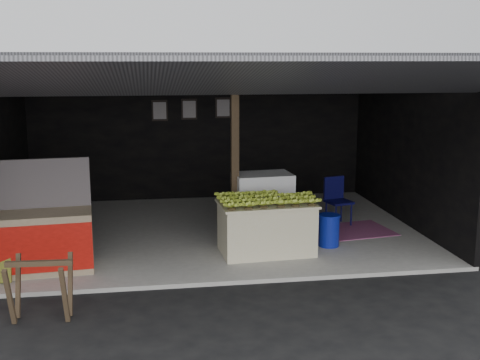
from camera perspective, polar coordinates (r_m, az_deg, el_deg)
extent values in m
plane|color=black|center=(8.08, -0.60, -9.94)|extent=(80.00, 80.00, 0.00)
cube|color=gray|center=(10.42, -2.60, -4.82)|extent=(7.00, 5.00, 0.06)
cube|color=black|center=(12.58, -3.93, 4.85)|extent=(7.00, 0.15, 2.90)
cube|color=black|center=(11.04, 15.72, 3.54)|extent=(0.15, 5.00, 2.90)
cube|color=#232326|center=(10.00, -2.75, 11.51)|extent=(7.20, 5.20, 0.12)
cube|color=#232326|center=(6.59, 0.56, 9.57)|extent=(7.40, 2.47, 0.48)
cube|color=#463523|center=(9.56, -0.49, 2.65)|extent=(0.12, 0.12, 2.85)
cube|color=beige|center=(9.08, 2.52, -4.65)|extent=(1.40, 0.89, 0.74)
cube|color=beige|center=(8.98, 2.54, -2.26)|extent=(1.47, 0.96, 0.04)
cube|color=white|center=(9.95, 2.14, -2.32)|extent=(0.98, 0.70, 1.04)
cube|color=navy|center=(9.63, 2.51, -2.47)|extent=(0.73, 0.08, 0.31)
cube|color=#B21414|center=(9.73, 2.49, -4.55)|extent=(0.47, 0.06, 0.10)
cube|color=#998466|center=(8.73, -18.68, -5.60)|extent=(1.53, 0.77, 0.83)
cube|color=red|center=(8.42, -19.05, -6.26)|extent=(1.48, 0.15, 0.65)
cube|color=white|center=(8.41, -19.06, -6.28)|extent=(0.50, 0.05, 0.17)
cube|color=#1A254F|center=(8.82, -18.70, -0.32)|extent=(1.48, 0.18, 0.69)
cube|color=#463523|center=(7.19, -21.01, -10.34)|extent=(0.07, 0.28, 0.72)
cube|color=#463523|center=(7.06, -16.30, -10.45)|extent=(0.07, 0.28, 0.72)
cube|color=#463523|center=(7.51, -20.30, -9.36)|extent=(0.07, 0.28, 0.72)
cube|color=#463523|center=(7.38, -15.79, -9.43)|extent=(0.07, 0.28, 0.72)
cube|color=#463523|center=(7.17, -18.53, -7.50)|extent=(0.74, 0.10, 0.06)
cylinder|color=navy|center=(9.53, 8.43, -4.82)|extent=(0.32, 0.32, 0.48)
cylinder|color=#0A0A3B|center=(10.54, 9.07, -3.43)|extent=(0.03, 0.03, 0.42)
cylinder|color=#0A0A3B|center=(10.71, 10.50, -3.24)|extent=(0.03, 0.03, 0.42)
cylinder|color=#0A0A3B|center=(10.80, 8.16, -3.04)|extent=(0.03, 0.03, 0.42)
cylinder|color=#0A0A3B|center=(10.97, 9.57, -2.86)|extent=(0.03, 0.03, 0.42)
cube|color=#0A0A3B|center=(10.70, 9.36, -2.06)|extent=(0.48, 0.48, 0.04)
cube|color=#0A0A3B|center=(10.80, 8.88, -0.76)|extent=(0.39, 0.14, 0.43)
cube|color=#7B1B51|center=(10.43, 10.06, -4.78)|extent=(1.63, 1.21, 0.01)
cube|color=black|center=(12.39, -7.62, 6.54)|extent=(0.32, 0.03, 0.42)
cube|color=#4C4C59|center=(12.37, -7.62, 6.54)|extent=(0.26, 0.02, 0.34)
cube|color=black|center=(12.42, -4.84, 6.71)|extent=(0.32, 0.03, 0.42)
cube|color=#4C4C59|center=(12.40, -4.83, 6.70)|extent=(0.26, 0.02, 0.34)
cube|color=black|center=(12.49, -1.61, 6.86)|extent=(0.32, 0.03, 0.42)
cube|color=#4C4C59|center=(12.47, -1.60, 6.85)|extent=(0.26, 0.02, 0.34)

